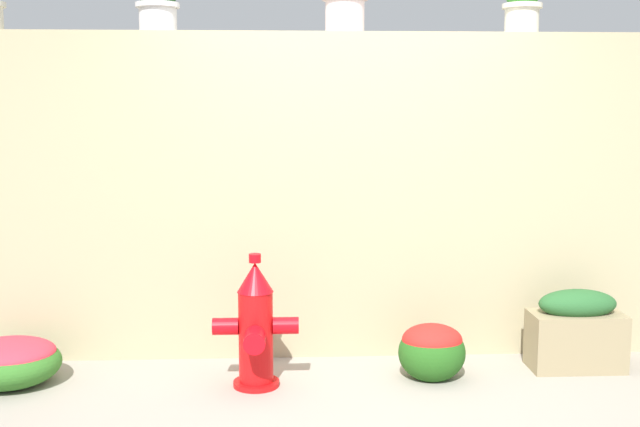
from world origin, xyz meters
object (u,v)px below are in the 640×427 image
flower_bush_right (432,349)px  flower_bush_left (8,360)px  fire_hydrant (256,328)px  planter_box (576,331)px

flower_bush_right → flower_bush_left: bearing=179.6°
flower_bush_left → flower_bush_right: 2.52m
flower_bush_left → flower_bush_right: flower_bush_right is taller
fire_hydrant → flower_bush_right: bearing=4.9°
planter_box → flower_bush_left: bearing=-178.3°
fire_hydrant → flower_bush_left: 1.48m
flower_bush_right → planter_box: (0.93, 0.12, 0.06)m
fire_hydrant → planter_box: 2.00m
fire_hydrant → planter_box: size_ratio=1.38×
fire_hydrant → flower_bush_left: bearing=175.7°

